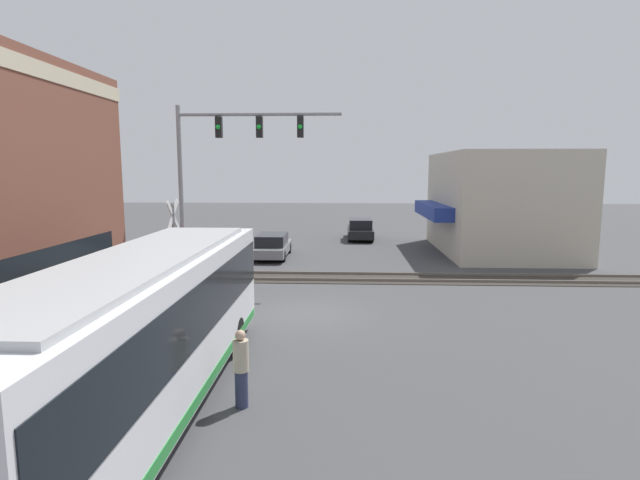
{
  "coord_description": "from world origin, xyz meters",
  "views": [
    {
      "loc": [
        -17.22,
        -1.32,
        5.1
      ],
      "look_at": [
        5.19,
        -0.28,
        1.94
      ],
      "focal_mm": 28.0,
      "sensor_mm": 36.0,
      "label": 1
    }
  ],
  "objects_px": {
    "city_bus": "(141,329)",
    "crossing_signal": "(174,233)",
    "parked_car_black": "(360,230)",
    "pedestrian_near_bus": "(241,368)",
    "parked_car_grey": "(272,246)"
  },
  "relations": [
    {
      "from": "crossing_signal",
      "to": "parked_car_black",
      "type": "xyz_separation_m",
      "value": [
        14.95,
        -8.82,
        -1.58
      ]
    },
    {
      "from": "parked_car_black",
      "to": "pedestrian_near_bus",
      "type": "relative_size",
      "value": 2.74
    },
    {
      "from": "parked_car_grey",
      "to": "pedestrian_near_bus",
      "type": "height_order",
      "value": "pedestrian_near_bus"
    },
    {
      "from": "crossing_signal",
      "to": "pedestrian_near_bus",
      "type": "bearing_deg",
      "value": -155.1
    },
    {
      "from": "parked_car_black",
      "to": "parked_car_grey",
      "type": "bearing_deg",
      "value": 145.79
    },
    {
      "from": "parked_car_grey",
      "to": "pedestrian_near_bus",
      "type": "xyz_separation_m",
      "value": [
        -18.59,
        -1.95,
        0.22
      ]
    },
    {
      "from": "city_bus",
      "to": "pedestrian_near_bus",
      "type": "relative_size",
      "value": 6.79
    },
    {
      "from": "parked_car_black",
      "to": "pedestrian_near_bus",
      "type": "bearing_deg",
      "value": 172.6
    },
    {
      "from": "crossing_signal",
      "to": "parked_car_black",
      "type": "bearing_deg",
      "value": -30.54
    },
    {
      "from": "parked_car_grey",
      "to": "pedestrian_near_bus",
      "type": "bearing_deg",
      "value": -174.01
    },
    {
      "from": "crossing_signal",
      "to": "pedestrian_near_bus",
      "type": "relative_size",
      "value": 2.2
    },
    {
      "from": "city_bus",
      "to": "crossing_signal",
      "type": "height_order",
      "value": "crossing_signal"
    },
    {
      "from": "parked_car_grey",
      "to": "crossing_signal",
      "type": "bearing_deg",
      "value": 153.98
    },
    {
      "from": "parked_car_black",
      "to": "pedestrian_near_bus",
      "type": "xyz_separation_m",
      "value": [
        -26.53,
        3.45,
        0.17
      ]
    },
    {
      "from": "parked_car_grey",
      "to": "pedestrian_near_bus",
      "type": "relative_size",
      "value": 2.78
    }
  ]
}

